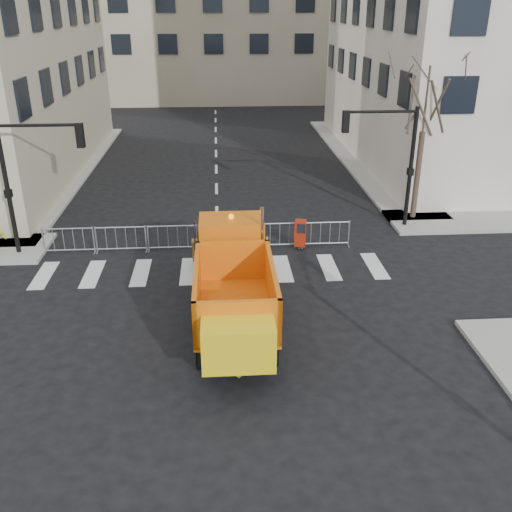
{
  "coord_description": "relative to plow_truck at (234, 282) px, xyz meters",
  "views": [
    {
      "loc": [
        0.14,
        -14.2,
        9.35
      ],
      "look_at": [
        1.27,
        2.5,
        1.89
      ],
      "focal_mm": 40.0,
      "sensor_mm": 36.0,
      "label": 1
    }
  ],
  "objects": [
    {
      "name": "cop_b",
      "position": [
        0.53,
        4.66,
        -0.68
      ],
      "size": [
        0.94,
        0.79,
        1.73
      ],
      "primitive_type": "imported",
      "rotation": [
        0.0,
        0.0,
        2.97
      ],
      "color": "black",
      "rests_on": "ground"
    },
    {
      "name": "traffic_light_left",
      "position": [
        -8.51,
        6.1,
        1.15
      ],
      "size": [
        0.18,
        0.18,
        5.4
      ],
      "primitive_type": "cylinder",
      "color": "black",
      "rests_on": "ground"
    },
    {
      "name": "sidewalk_back",
      "position": [
        -0.51,
        7.1,
        -1.47
      ],
      "size": [
        64.0,
        5.0,
        0.15
      ],
      "primitive_type": "cube",
      "color": "gray",
      "rests_on": "ground"
    },
    {
      "name": "ground",
      "position": [
        -0.51,
        -1.4,
        -1.55
      ],
      "size": [
        120.0,
        120.0,
        0.0
      ],
      "primitive_type": "plane",
      "color": "black",
      "rests_on": "ground"
    },
    {
      "name": "traffic_light_right",
      "position": [
        7.99,
        8.1,
        1.15
      ],
      "size": [
        0.18,
        0.18,
        5.4
      ],
      "primitive_type": "cylinder",
      "color": "black",
      "rests_on": "ground"
    },
    {
      "name": "newspaper_box",
      "position": [
        2.91,
        5.97,
        -0.85
      ],
      "size": [
        0.53,
        0.49,
        1.1
      ],
      "primitive_type": "cube",
      "rotation": [
        0.0,
        0.0,
        -0.24
      ],
      "color": "maroon",
      "rests_on": "sidewalk_back"
    },
    {
      "name": "cop_a",
      "position": [
        -0.63,
        4.16,
        -0.65
      ],
      "size": [
        0.79,
        0.71,
        1.8
      ],
      "primitive_type": "imported",
      "rotation": [
        0.0,
        0.0,
        3.69
      ],
      "color": "black",
      "rests_on": "ground"
    },
    {
      "name": "cop_c",
      "position": [
        -0.57,
        4.47,
        -0.59
      ],
      "size": [
        1.17,
        1.08,
        1.92
      ],
      "primitive_type": "imported",
      "rotation": [
        0.0,
        0.0,
        3.84
      ],
      "color": "black",
      "rests_on": "ground"
    },
    {
      "name": "plow_truck",
      "position": [
        0.0,
        0.0,
        0.0
      ],
      "size": [
        2.94,
        8.98,
        3.49
      ],
      "rotation": [
        0.0,
        0.0,
        1.57
      ],
      "color": "black",
      "rests_on": "ground"
    },
    {
      "name": "street_tree",
      "position": [
        8.69,
        9.1,
        2.2
      ],
      "size": [
        3.0,
        3.0,
        7.5
      ],
      "primitive_type": null,
      "color": "#382B21",
      "rests_on": "ground"
    },
    {
      "name": "crowd_barriers",
      "position": [
        -1.26,
        6.2,
        -1.0
      ],
      "size": [
        12.6,
        0.6,
        1.1
      ],
      "primitive_type": null,
      "color": "#9EA0A5",
      "rests_on": "ground"
    }
  ]
}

